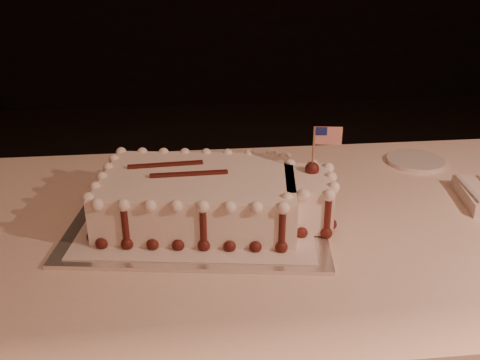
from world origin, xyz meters
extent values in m
cube|color=silver|center=(-0.14, 0.61, 0.75)|extent=(0.54, 0.43, 0.01)
cube|color=silver|center=(-0.14, 0.61, 0.76)|extent=(0.48, 0.39, 0.00)
cube|color=white|center=(-0.14, 0.61, 0.80)|extent=(0.40, 0.30, 0.09)
cube|color=white|center=(0.07, 0.58, 0.80)|extent=(0.11, 0.15, 0.09)
sphere|color=#551B15|center=(-0.31, 0.52, 0.77)|extent=(0.02, 0.02, 0.02)
sphere|color=#551B15|center=(-0.27, 0.51, 0.77)|extent=(0.02, 0.02, 0.02)
sphere|color=#551B15|center=(-0.22, 0.50, 0.77)|extent=(0.02, 0.02, 0.02)
sphere|color=#551B15|center=(-0.18, 0.50, 0.77)|extent=(0.02, 0.02, 0.02)
sphere|color=#551B15|center=(-0.14, 0.49, 0.77)|extent=(0.02, 0.02, 0.02)
sphere|color=#551B15|center=(-0.09, 0.48, 0.77)|extent=(0.02, 0.02, 0.02)
sphere|color=#551B15|center=(-0.05, 0.48, 0.77)|extent=(0.02, 0.02, 0.02)
sphere|color=#551B15|center=(0.00, 0.47, 0.77)|extent=(0.02, 0.02, 0.02)
sphere|color=#551B15|center=(0.01, 0.51, 0.77)|extent=(0.02, 0.02, 0.02)
sphere|color=#551B15|center=(0.04, 0.52, 0.77)|extent=(0.02, 0.02, 0.02)
sphere|color=#551B15|center=(0.09, 0.51, 0.77)|extent=(0.02, 0.02, 0.02)
sphere|color=#551B15|center=(0.11, 0.54, 0.77)|extent=(0.02, 0.02, 0.02)
sphere|color=#551B15|center=(0.11, 0.59, 0.77)|extent=(0.02, 0.02, 0.02)
sphere|color=#551B15|center=(0.12, 0.63, 0.77)|extent=(0.02, 0.02, 0.02)
sphere|color=#551B15|center=(0.09, 0.65, 0.77)|extent=(0.02, 0.02, 0.02)
sphere|color=#551B15|center=(0.05, 0.66, 0.77)|extent=(0.02, 0.02, 0.02)
sphere|color=#551B15|center=(0.04, 0.69, 0.77)|extent=(0.02, 0.02, 0.02)
sphere|color=#551B15|center=(0.02, 0.71, 0.77)|extent=(0.02, 0.02, 0.02)
sphere|color=#551B15|center=(-0.03, 0.72, 0.77)|extent=(0.02, 0.02, 0.02)
sphere|color=#551B15|center=(-0.07, 0.73, 0.77)|extent=(0.02, 0.02, 0.02)
sphere|color=#551B15|center=(-0.12, 0.73, 0.77)|extent=(0.02, 0.02, 0.02)
sphere|color=#551B15|center=(-0.16, 0.74, 0.77)|extent=(0.02, 0.02, 0.02)
sphere|color=#551B15|center=(-0.21, 0.75, 0.77)|extent=(0.02, 0.02, 0.02)
sphere|color=#551B15|center=(-0.25, 0.75, 0.77)|extent=(0.02, 0.02, 0.02)
sphere|color=#551B15|center=(-0.29, 0.76, 0.77)|extent=(0.02, 0.02, 0.02)
sphere|color=#551B15|center=(-0.31, 0.72, 0.77)|extent=(0.02, 0.02, 0.02)
sphere|color=#551B15|center=(-0.31, 0.68, 0.77)|extent=(0.02, 0.02, 0.02)
sphere|color=#551B15|center=(-0.32, 0.63, 0.77)|extent=(0.02, 0.02, 0.02)
sphere|color=#551B15|center=(-0.33, 0.59, 0.77)|extent=(0.02, 0.02, 0.02)
sphere|color=#551B15|center=(-0.33, 0.54, 0.77)|extent=(0.02, 0.02, 0.02)
sphere|color=white|center=(-0.31, 0.52, 0.84)|extent=(0.02, 0.02, 0.02)
sphere|color=white|center=(-0.27, 0.51, 0.84)|extent=(0.02, 0.02, 0.02)
sphere|color=white|center=(-0.22, 0.50, 0.84)|extent=(0.02, 0.02, 0.02)
sphere|color=white|center=(-0.18, 0.50, 0.84)|extent=(0.02, 0.02, 0.02)
sphere|color=white|center=(-0.14, 0.49, 0.84)|extent=(0.02, 0.02, 0.02)
sphere|color=white|center=(-0.09, 0.48, 0.84)|extent=(0.02, 0.02, 0.02)
sphere|color=white|center=(-0.05, 0.48, 0.84)|extent=(0.02, 0.02, 0.02)
sphere|color=white|center=(0.00, 0.47, 0.84)|extent=(0.02, 0.02, 0.02)
sphere|color=white|center=(0.01, 0.51, 0.84)|extent=(0.02, 0.02, 0.02)
sphere|color=white|center=(0.04, 0.52, 0.84)|extent=(0.02, 0.02, 0.02)
sphere|color=white|center=(0.09, 0.51, 0.84)|extent=(0.02, 0.02, 0.02)
sphere|color=white|center=(0.11, 0.54, 0.84)|extent=(0.02, 0.02, 0.02)
sphere|color=white|center=(0.11, 0.59, 0.84)|extent=(0.02, 0.02, 0.02)
sphere|color=white|center=(0.12, 0.63, 0.84)|extent=(0.02, 0.02, 0.02)
sphere|color=white|center=(0.09, 0.65, 0.84)|extent=(0.02, 0.02, 0.02)
sphere|color=white|center=(0.05, 0.66, 0.84)|extent=(0.02, 0.02, 0.02)
sphere|color=white|center=(0.04, 0.69, 0.84)|extent=(0.02, 0.02, 0.02)
sphere|color=white|center=(0.02, 0.71, 0.84)|extent=(0.02, 0.02, 0.02)
sphere|color=white|center=(-0.03, 0.72, 0.84)|extent=(0.02, 0.02, 0.02)
sphere|color=white|center=(-0.07, 0.73, 0.84)|extent=(0.02, 0.02, 0.02)
sphere|color=white|center=(-0.12, 0.73, 0.84)|extent=(0.02, 0.02, 0.02)
sphere|color=white|center=(-0.16, 0.74, 0.84)|extent=(0.02, 0.02, 0.02)
sphere|color=white|center=(-0.21, 0.75, 0.84)|extent=(0.02, 0.02, 0.02)
sphere|color=white|center=(-0.25, 0.75, 0.84)|extent=(0.02, 0.02, 0.02)
sphere|color=white|center=(-0.29, 0.76, 0.84)|extent=(0.02, 0.02, 0.02)
sphere|color=white|center=(-0.31, 0.72, 0.84)|extent=(0.02, 0.02, 0.02)
sphere|color=white|center=(-0.31, 0.68, 0.84)|extent=(0.02, 0.02, 0.02)
sphere|color=white|center=(-0.32, 0.63, 0.84)|extent=(0.02, 0.02, 0.02)
sphere|color=white|center=(-0.33, 0.59, 0.84)|extent=(0.02, 0.02, 0.02)
sphere|color=white|center=(-0.33, 0.54, 0.84)|extent=(0.02, 0.02, 0.02)
cylinder|color=#551B15|center=(-0.27, 0.51, 0.80)|extent=(0.01, 0.01, 0.08)
sphere|color=#551B15|center=(-0.27, 0.51, 0.77)|extent=(0.02, 0.02, 0.02)
cylinder|color=#551B15|center=(-0.14, 0.49, 0.80)|extent=(0.01, 0.01, 0.08)
sphere|color=#551B15|center=(-0.14, 0.49, 0.77)|extent=(0.02, 0.02, 0.02)
cylinder|color=#551B15|center=(0.00, 0.47, 0.80)|extent=(0.01, 0.01, 0.08)
sphere|color=#551B15|center=(0.00, 0.47, 0.77)|extent=(0.02, 0.02, 0.02)
cylinder|color=#551B15|center=(0.09, 0.51, 0.80)|extent=(0.01, 0.01, 0.08)
sphere|color=#551B15|center=(0.09, 0.51, 0.77)|extent=(0.02, 0.02, 0.02)
cylinder|color=#551B15|center=(0.12, 0.63, 0.80)|extent=(0.01, 0.01, 0.08)
sphere|color=#551B15|center=(0.12, 0.63, 0.77)|extent=(0.02, 0.02, 0.02)
cylinder|color=#551B15|center=(0.04, 0.69, 0.80)|extent=(0.01, 0.01, 0.08)
sphere|color=#551B15|center=(0.04, 0.69, 0.77)|extent=(0.02, 0.02, 0.02)
cylinder|color=#551B15|center=(-0.07, 0.73, 0.80)|extent=(0.01, 0.01, 0.08)
sphere|color=#551B15|center=(-0.07, 0.73, 0.77)|extent=(0.02, 0.02, 0.02)
cylinder|color=#551B15|center=(-0.21, 0.75, 0.80)|extent=(0.01, 0.01, 0.08)
sphere|color=#551B15|center=(-0.21, 0.75, 0.77)|extent=(0.02, 0.02, 0.02)
cylinder|color=#551B15|center=(-0.31, 0.72, 0.80)|extent=(0.01, 0.01, 0.08)
sphere|color=#551B15|center=(-0.31, 0.72, 0.77)|extent=(0.02, 0.02, 0.02)
cylinder|color=#551B15|center=(-0.33, 0.59, 0.80)|extent=(0.01, 0.01, 0.08)
sphere|color=#551B15|center=(-0.33, 0.59, 0.77)|extent=(0.02, 0.02, 0.02)
cube|color=#551B15|center=(-0.20, 0.67, 0.85)|extent=(0.15, 0.02, 0.01)
cube|color=#551B15|center=(-0.15, 0.62, 0.85)|extent=(0.15, 0.01, 0.01)
sphere|color=#551B15|center=(0.08, 0.61, 0.85)|extent=(0.03, 0.03, 0.03)
cylinder|color=#A16A45|center=(0.08, 0.61, 0.89)|extent=(0.00, 0.00, 0.10)
cube|color=red|center=(0.11, 0.60, 0.92)|extent=(0.05, 0.01, 0.03)
cube|color=navy|center=(0.09, 0.61, 0.93)|extent=(0.02, 0.01, 0.02)
cube|color=silver|center=(0.43, 0.63, 0.78)|extent=(0.03, 0.14, 0.01)
cylinder|color=silver|center=(0.41, 0.85, 0.76)|extent=(0.14, 0.14, 0.01)
camera|label=1|loc=(-0.16, -0.32, 1.26)|focal=40.00mm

